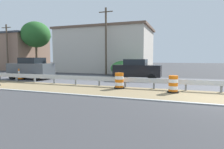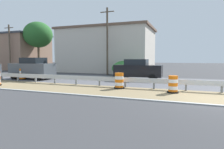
{
  "view_description": "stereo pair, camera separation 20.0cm",
  "coord_description": "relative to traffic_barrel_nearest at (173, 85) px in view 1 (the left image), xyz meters",
  "views": [
    {
      "loc": [
        -10.55,
        1.72,
        2.06
      ],
      "look_at": [
        1.81,
        6.16,
        0.94
      ],
      "focal_mm": 30.57,
      "sensor_mm": 36.0,
      "label": 1
    },
    {
      "loc": [
        -10.48,
        1.54,
        2.06
      ],
      "look_at": [
        1.81,
        6.16,
        0.94
      ],
      "focal_mm": 30.57,
      "sensor_mm": 36.0,
      "label": 2
    }
  ],
  "objects": [
    {
      "name": "car_lead_near_lane",
      "position": [
        3.03,
        13.43,
        0.6
      ],
      "size": [
        2.29,
        4.28,
        2.12
      ],
      "rotation": [
        0.0,
        0.0,
        1.61
      ],
      "color": "#4C5156",
      "rests_on": "ground"
    },
    {
      "name": "roadside_shop_near",
      "position": [
        15.76,
        10.54,
        2.84
      ],
      "size": [
        9.0,
        13.81,
        6.57
      ],
      "color": "beige",
      "rests_on": "ground"
    },
    {
      "name": "tree_roadside",
      "position": [
        14.26,
        22.59,
        5.53
      ],
      "size": [
        4.77,
        4.77,
        8.16
      ],
      "color": "brown",
      "rests_on": "ground"
    },
    {
      "name": "car_mid_far_lane",
      "position": [
        6.2,
        3.55,
        0.53
      ],
      "size": [
        2.13,
        4.49,
        1.97
      ],
      "rotation": [
        0.0,
        0.0,
        -1.56
      ],
      "color": "black",
      "rests_on": "ground"
    },
    {
      "name": "utility_pole_mid",
      "position": [
        11.38,
        25.83,
        3.4
      ],
      "size": [
        0.24,
        1.8,
        7.42
      ],
      "color": "brown",
      "rests_on": "ground"
    },
    {
      "name": "ground_plane",
      "position": [
        -1.33,
        -2.09,
        -0.46
      ],
      "size": [
        160.0,
        160.0,
        0.0
      ],
      "primitive_type": "plane",
      "color": "#3D3D3F"
    },
    {
      "name": "bush_roadside",
      "position": [
        9.49,
        5.82,
        0.43
      ],
      "size": [
        3.11,
        3.11,
        1.78
      ],
      "primitive_type": "ellipsoid",
      "color": "#337533",
      "rests_on": "ground"
    },
    {
      "name": "traffic_barrel_close",
      "position": [
        0.42,
        3.52,
        0.02
      ],
      "size": [
        0.73,
        0.73,
        1.07
      ],
      "color": "orange",
      "rests_on": "ground"
    },
    {
      "name": "traffic_barrel_nearest",
      "position": [
        0.0,
        0.0,
        0.0
      ],
      "size": [
        0.68,
        0.68,
        1.03
      ],
      "color": "orange",
      "rests_on": "ground"
    },
    {
      "name": "roadside_shop_far",
      "position": [
        15.91,
        30.69,
        2.79
      ],
      "size": [
        8.33,
        13.57,
        6.48
      ],
      "color": "#93705B",
      "rests_on": "ground"
    },
    {
      "name": "far_lane_asphalt",
      "position": [
        5.17,
        -2.09,
        -0.46
      ],
      "size": [
        7.79,
        120.0,
        0.0
      ],
      "primitive_type": "cube",
      "color": "#56565B",
      "rests_on": "ground"
    },
    {
      "name": "guardrail_median",
      "position": [
        1.03,
        -1.75,
        0.06
      ],
      "size": [
        0.18,
        48.23,
        0.71
      ],
      "color": "silver",
      "rests_on": "ground"
    },
    {
      "name": "traffic_barrel_far",
      "position": [
        2.31,
        14.01,
        0.02
      ],
      "size": [
        0.72,
        0.72,
        1.07
      ],
      "color": "orange",
      "rests_on": "ground"
    },
    {
      "name": "median_dirt_strip",
      "position": [
        -0.63,
        -2.09,
        -0.46
      ],
      "size": [
        3.81,
        120.0,
        0.01
      ],
      "primitive_type": "cube",
      "color": "#8E7A56",
      "rests_on": "ground"
    },
    {
      "name": "curb_near_edge",
      "position": [
        -2.63,
        -2.09,
        -0.46
      ],
      "size": [
        0.2,
        120.0,
        0.11
      ],
      "primitive_type": "cube",
      "color": "#ADADA8",
      "rests_on": "ground"
    },
    {
      "name": "utility_pole_near",
      "position": [
        10.36,
        8.42,
        3.82
      ],
      "size": [
        0.24,
        1.8,
        8.24
      ],
      "color": "brown",
      "rests_on": "ground"
    }
  ]
}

